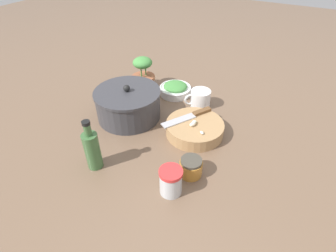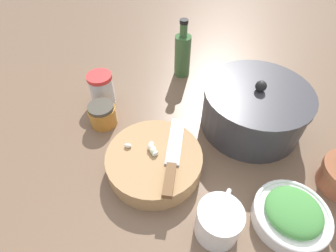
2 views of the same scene
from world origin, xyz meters
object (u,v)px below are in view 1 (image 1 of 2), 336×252
garlic_cloves (194,125)px  herb_bowl (175,89)px  chef_knife (190,116)px  spice_jar (171,181)px  stock_pot (128,104)px  honey_jar (191,167)px  cutting_board (195,128)px  coffee_mug (200,99)px  oil_bottle (92,149)px  potted_herb (143,75)px

garlic_cloves → herb_bowl: (0.26, 0.21, -0.03)m
chef_knife → garlic_cloves: garlic_cloves is taller
herb_bowl → spice_jar: size_ratio=1.68×
chef_knife → stock_pot: size_ratio=0.75×
honey_jar → garlic_cloves: bearing=21.2°
cutting_board → garlic_cloves: garlic_cloves is taller
coffee_mug → oil_bottle: (-0.52, 0.17, 0.04)m
honey_jar → stock_pot: bearing=65.0°
herb_bowl → potted_herb: size_ratio=0.96×
chef_knife → coffee_mug: coffee_mug is taller
chef_knife → honey_jar: 0.26m
coffee_mug → stock_pot: stock_pot is taller
oil_bottle → spice_jar: bearing=-84.3°
coffee_mug → oil_bottle: 0.55m
coffee_mug → cutting_board: bearing=-162.4°
chef_knife → potted_herb: bearing=2.6°
spice_jar → potted_herb: size_ratio=0.57×
cutting_board → spice_jar: (-0.30, -0.05, 0.02)m
stock_pot → cutting_board: bearing=-84.7°
spice_jar → chef_knife: bearing=14.8°
herb_bowl → stock_pot: stock_pot is taller
herb_bowl → garlic_cloves: bearing=-140.0°
herb_bowl → oil_bottle: (-0.56, 0.02, 0.05)m
spice_jar → potted_herb: (0.52, 0.43, 0.02)m
herb_bowl → spice_jar: 0.60m
chef_knife → oil_bottle: (-0.36, 0.20, 0.02)m
cutting_board → potted_herb: 0.44m
spice_jar → stock_pot: stock_pot is taller
garlic_cloves → potted_herb: 0.45m
herb_bowl → potted_herb: bearing=96.7°
stock_pot → oil_bottle: bearing=-167.2°
cutting_board → oil_bottle: 0.40m
cutting_board → coffee_mug: size_ratio=2.17×
honey_jar → stock_pot: 0.41m
chef_knife → oil_bottle: oil_bottle is taller
stock_pot → coffee_mug: bearing=-47.0°
oil_bottle → stock_pot: bearing=12.8°
chef_knife → honey_jar: bearing=146.7°
chef_knife → stock_pot: bearing=43.3°
oil_bottle → stock_pot: size_ratio=0.70×
herb_bowl → oil_bottle: oil_bottle is taller
garlic_cloves → herb_bowl: garlic_cloves is taller
coffee_mug → honey_jar: coffee_mug is taller
honey_jar → oil_bottle: (-0.12, 0.31, 0.05)m
coffee_mug → potted_herb: potted_herb is taller
garlic_cloves → herb_bowl: 0.33m
chef_knife → spice_jar: spice_jar is taller
cutting_board → potted_herb: potted_herb is taller
oil_bottle → potted_herb: oil_bottle is taller
garlic_cloves → potted_herb: bearing=58.6°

